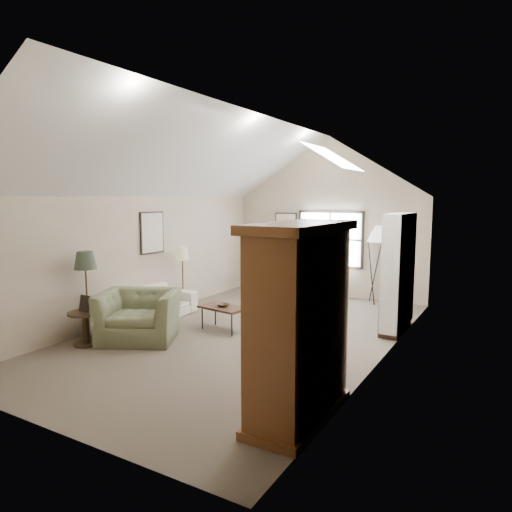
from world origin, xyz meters
The scene contains 18 objects.
room_shell centered at (0.00, 0.00, 3.21)m, with size 5.01×8.01×4.00m.
window centered at (0.10, 3.96, 1.45)m, with size 1.72×0.08×1.42m, color black.
skylight centered at (1.30, 0.90, 3.22)m, with size 0.80×1.20×0.52m, color white, non-canonical shape.
wall_art centered at (-1.88, 1.94, 1.73)m, with size 1.97×3.71×0.88m.
armoire centered at (2.18, -2.40, 1.10)m, with size 0.60×1.50×2.20m, color brown.
tv_alcove centered at (2.34, 1.60, 1.15)m, with size 0.32×1.30×2.10m, color white.
media_console centered at (2.32, 1.60, 0.30)m, with size 0.34×1.18×0.60m, color #382316.
tv_panel centered at (2.32, 1.60, 0.92)m, with size 0.05×0.90×0.55m, color black.
sofa centered at (-2.12, -0.26, 0.33)m, with size 2.29×0.89×0.67m, color beige.
armchair_near centered at (-1.45, -1.18, 0.43)m, with size 1.32×1.15×0.86m, color #5E6848.
armchair_far centered at (-0.41, 3.67, 0.38)m, with size 0.81×0.83×0.76m, color #586043.
coffee_table centered at (-0.49, 0.01, 0.23)m, with size 0.90×0.50×0.46m, color #3E2519.
bowl centered at (-0.49, 0.01, 0.48)m, with size 0.22×0.22×0.05m, color #372716.
side_table centered at (-2.02, -1.86, 0.29)m, with size 0.57×0.57×0.57m, color #392817.
side_chair centered at (0.03, 2.26, 0.60)m, with size 0.47×0.47×1.20m, color brown.
tripod_lamp centered at (1.41, 3.70, 0.93)m, with size 0.54×0.54×1.87m, color white, non-canonical shape.
dark_lamp centered at (-2.20, -1.66, 0.80)m, with size 0.38×0.38×1.59m, color #252C1F, non-canonical shape.
tan_lamp centered at (-2.20, 0.94, 0.72)m, with size 0.29×0.29×1.43m, color tan, non-canonical shape.
Camera 1 is at (4.22, -6.89, 2.47)m, focal length 32.00 mm.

